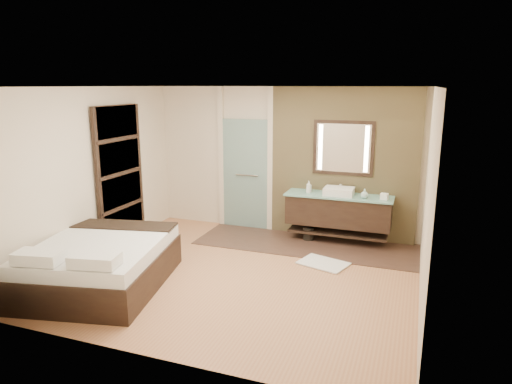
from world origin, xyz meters
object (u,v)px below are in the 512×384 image
at_px(waste_bin, 308,234).
at_px(vanity, 338,211).
at_px(bed, 101,264).
at_px(mirror_unit, 343,148).

bearing_deg(waste_bin, vanity, 7.62).
bearing_deg(vanity, bed, -133.30).
relative_size(mirror_unit, bed, 0.45).
relative_size(vanity, bed, 0.79).
relative_size(vanity, waste_bin, 7.59).
height_order(vanity, bed, vanity).
bearing_deg(mirror_unit, bed, -131.06).
bearing_deg(vanity, waste_bin, -172.38).
bearing_deg(mirror_unit, waste_bin, -148.91).
bearing_deg(mirror_unit, vanity, -90.00).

